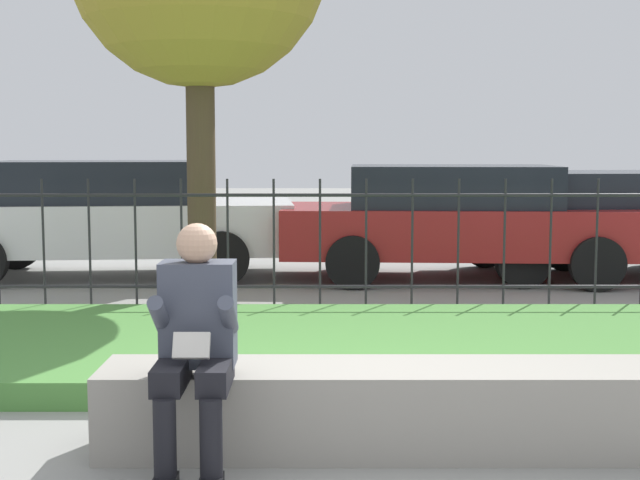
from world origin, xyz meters
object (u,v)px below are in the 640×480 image
object	(u,v)px
stone_bench	(385,413)
car_parked_left	(104,216)
car_parked_right	(589,220)
person_seated_reader	(192,338)
car_parked_center	(459,219)

from	to	relation	value
stone_bench	car_parked_left	bearing A→B (deg)	115.27
car_parked_right	car_parked_left	bearing A→B (deg)	176.93
stone_bench	car_parked_right	size ratio (longest dim) A/B	0.78
stone_bench	car_parked_right	xyz separation A→B (m)	(3.10, 6.53, 0.50)
stone_bench	person_seated_reader	xyz separation A→B (m)	(-1.00, -0.32, 0.49)
car_parked_right	car_parked_center	distance (m)	1.73
stone_bench	person_seated_reader	size ratio (longest dim) A/B	2.47
car_parked_right	car_parked_center	size ratio (longest dim) A/B	0.88
car_parked_center	person_seated_reader	bearing A→B (deg)	-107.18
car_parked_right	car_parked_center	world-z (taller)	car_parked_center
stone_bench	person_seated_reader	distance (m)	1.16
car_parked_center	stone_bench	bearing A→B (deg)	-99.71
person_seated_reader	car_parked_left	world-z (taller)	car_parked_left
car_parked_center	car_parked_right	bearing A→B (deg)	11.83
car_parked_right	car_parked_center	xyz separation A→B (m)	(-1.71, -0.27, 0.04)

